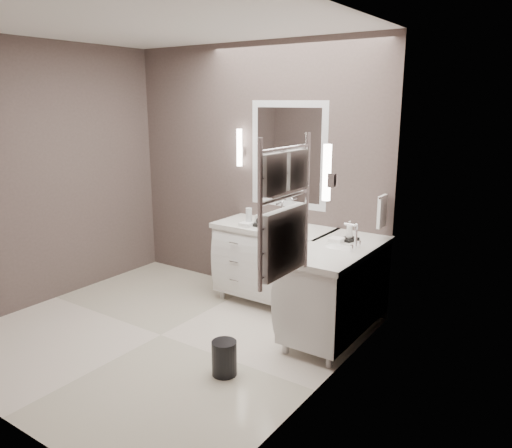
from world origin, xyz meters
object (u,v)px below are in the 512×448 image
Objects in this scene: vanity_right at (337,286)px; vanity_back at (274,259)px; waste_bin at (224,358)px; towel_ladder at (284,218)px.

vanity_back is at bearing 159.62° from vanity_right.
vanity_right is at bearing -20.38° from vanity_back.
waste_bin is at bearing -72.46° from vanity_back.
vanity_right reaches higher than waste_bin.
waste_bin is (-0.43, -1.10, -0.35)m from vanity_right.
vanity_back is 1.53m from waste_bin.
vanity_right is (0.88, -0.33, 0.00)m from vanity_back.
vanity_right is 1.38× the size of towel_ladder.
vanity_back is 0.93m from vanity_right.
waste_bin is at bearing -111.14° from vanity_right.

